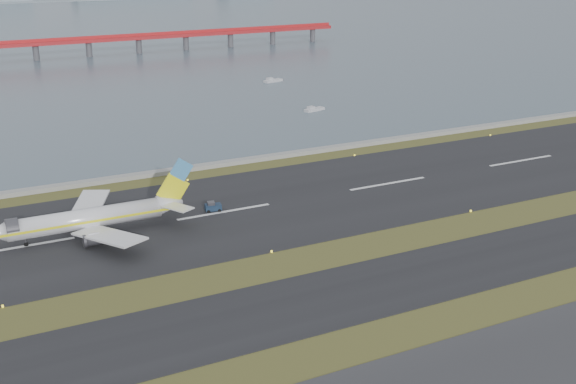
% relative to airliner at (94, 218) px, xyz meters
% --- Properties ---
extents(ground, '(1000.00, 1000.00, 0.00)m').
position_rel_airliner_xyz_m(ground, '(26.05, -29.84, -3.46)').
color(ground, '#334318').
rests_on(ground, ground).
extents(taxiway_strip, '(1000.00, 18.00, 0.10)m').
position_rel_airliner_xyz_m(taxiway_strip, '(26.05, -41.84, -3.41)').
color(taxiway_strip, black).
rests_on(taxiway_strip, ground).
extents(runway_strip, '(1000.00, 45.00, 0.10)m').
position_rel_airliner_xyz_m(runway_strip, '(26.05, 0.16, -3.41)').
color(runway_strip, black).
rests_on(runway_strip, ground).
extents(seawall, '(1000.00, 2.50, 1.00)m').
position_rel_airliner_xyz_m(seawall, '(26.05, 30.16, -2.96)').
color(seawall, gray).
rests_on(seawall, ground).
extents(red_pier, '(260.00, 5.00, 10.20)m').
position_rel_airliner_xyz_m(red_pier, '(46.05, 220.16, 3.82)').
color(red_pier, '#B31E22').
rests_on(red_pier, ground).
extents(airliner, '(38.52, 32.89, 12.80)m').
position_rel_airliner_xyz_m(airliner, '(0.00, 0.00, 0.00)').
color(airliner, white).
rests_on(airliner, ground).
extents(pushback_tug, '(3.57, 2.47, 2.11)m').
position_rel_airliner_xyz_m(pushback_tug, '(24.18, 1.65, -2.44)').
color(pushback_tug, '#16263C').
rests_on(pushback_tug, ground).
extents(workboat_near, '(7.60, 4.03, 1.76)m').
position_rel_airliner_xyz_m(workboat_near, '(86.29, 72.50, -2.90)').
color(workboat_near, '#BBBBC0').
rests_on(workboat_near, ground).
extents(workboat_far, '(8.27, 4.44, 1.92)m').
position_rel_airliner_xyz_m(workboat_far, '(95.93, 123.63, -2.85)').
color(workboat_far, '#BBBBC0').
rests_on(workboat_far, ground).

